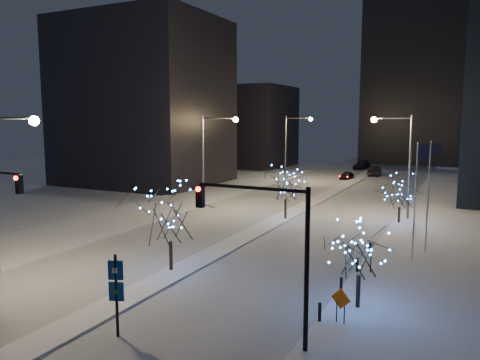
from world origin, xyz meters
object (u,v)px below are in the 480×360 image
Objects in this scene: car_near at (347,175)px; holiday_tree_plaza_near at (359,252)px; car_far at (362,165)px; holiday_tree_plaza_far at (400,193)px; street_lamp_w_near at (3,172)px; street_lamp_w_mid at (211,148)px; wayfinding_sign at (116,287)px; traffic_signal_east at (271,238)px; car_mid at (375,171)px; holiday_tree_median_near at (170,215)px; street_lamp_east at (400,153)px; construction_sign at (341,302)px; street_lamp_w_far at (292,139)px; holiday_tree_median_far at (286,185)px.

car_near is 52.27m from holiday_tree_plaza_near.
holiday_tree_plaza_far is at bearing -68.27° from car_far.
street_lamp_w_near is 1.84× the size of car_far.
street_lamp_w_mid is at bearing 134.84° from holiday_tree_plaza_near.
holiday_tree_plaza_far is 30.17m from wayfinding_sign.
traffic_signal_east is 26.90m from holiday_tree_plaza_far.
wayfinding_sign reaches higher than car_mid.
car_near is (7.44, 55.09, -5.86)m from street_lamp_w_near.
traffic_signal_east is at bearing -33.17° from holiday_tree_median_near.
street_lamp_east reaches higher than car_near.
car_mid is (3.00, 7.26, 0.15)m from car_near.
construction_sign reaches higher than car_near.
street_lamp_w_far is 54.67m from wayfinding_sign.
holiday_tree_plaza_far is (13.12, -45.84, 2.15)m from car_far.
street_lamp_w_far reaches higher than traffic_signal_east.
holiday_tree_median_near is (8.44, -44.83, -2.80)m from street_lamp_w_far.
car_far is 70.73m from construction_sign.
street_lamp_w_mid is 30.81m from wayfinding_sign.
street_lamp_w_mid is 31.60m from traffic_signal_east.
street_lamp_east is at bearing -49.15° from street_lamp_w_far.
street_lamp_east is (19.02, 28.00, -0.05)m from street_lamp_w_near.
street_lamp_w_far is at bearing 90.00° from street_lamp_w_near.
holiday_tree_median_near is (-2.00, -57.18, 2.90)m from car_mid.
street_lamp_w_mid is 1.43× the size of traffic_signal_east.
traffic_signal_east is at bearing 94.54° from car_mid.
street_lamp_w_near is at bearing -148.52° from holiday_tree_median_near.
holiday_tree_plaza_near reaches higher than car_far.
holiday_tree_plaza_far is (19.44, -24.21, -3.56)m from street_lamp_w_far.
car_near is 0.85× the size of holiday_tree_plaza_far.
car_near is 0.69× the size of car_far.
holiday_tree_plaza_far is at bearing 52.99° from street_lamp_w_near.
holiday_tree_plaza_near reaches higher than car_mid.
street_lamp_east is 32.46m from wayfinding_sign.
holiday_tree_plaza_near is 2.55× the size of construction_sign.
street_lamp_w_far is (0.00, 25.00, 0.00)m from street_lamp_w_mid.
street_lamp_w_near is 72.14m from car_far.
street_lamp_w_far is at bearing 47.64° from car_mid.
street_lamp_east is (19.02, 3.00, -0.05)m from street_lamp_w_mid.
street_lamp_w_mid is 2.27× the size of holiday_tree_plaza_far.
car_far is 1.11× the size of holiday_tree_median_far.
holiday_tree_plaza_far reaches higher than construction_sign.
street_lamp_w_mid is 2.04× the size of holiday_tree_median_far.
car_far is 68.62m from holiday_tree_plaza_near.
holiday_tree_plaza_near is at bearing 97.60° from car_mid.
street_lamp_east is 2.64× the size of wayfinding_sign.
traffic_signal_east is at bearing -93.33° from holiday_tree_plaza_far.
street_lamp_east is at bearing 100.69° from holiday_tree_plaza_far.
traffic_signal_east reaches higher than holiday_tree_median_far.
street_lamp_w_far is 2.31× the size of holiday_tree_plaza_near.
construction_sign is at bearing 6.40° from street_lamp_w_near.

